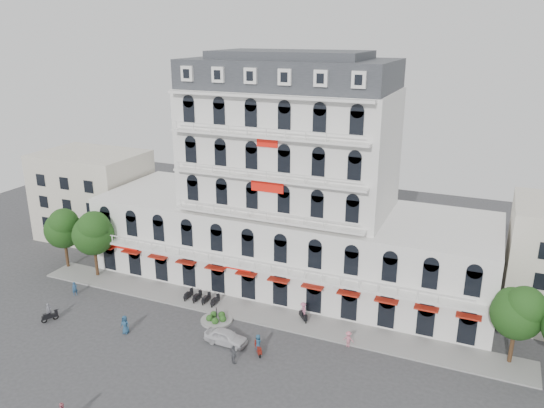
{
  "coord_description": "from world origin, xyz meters",
  "views": [
    {
      "loc": [
        20.55,
        -34.8,
        27.82
      ],
      "look_at": [
        1.33,
        10.0,
        11.77
      ],
      "focal_mm": 35.0,
      "sensor_mm": 36.0,
      "label": 1
    }
  ],
  "objects": [
    {
      "name": "flank_building_west",
      "position": [
        -30.0,
        20.0,
        6.0
      ],
      "size": [
        14.0,
        10.0,
        12.0
      ],
      "primitive_type": "cube",
      "color": "beige",
      "rests_on": "ground"
    },
    {
      "name": "traffic_island",
      "position": [
        -3.0,
        6.0,
        0.26
      ],
      "size": [
        3.2,
        3.2,
        1.6
      ],
      "color": "gray",
      "rests_on": "ground"
    },
    {
      "name": "rider_west",
      "position": [
        -18.4,
        -0.54,
        0.86
      ],
      "size": [
        1.06,
        1.53,
        2.0
      ],
      "rotation": [
        0.0,
        0.0,
        1.04
      ],
      "color": "black",
      "rests_on": "ground"
    },
    {
      "name": "ground",
      "position": [
        0.0,
        0.0,
        0.0
      ],
      "size": [
        120.0,
        120.0,
        0.0
      ],
      "primitive_type": "plane",
      "color": "#38383A",
      "rests_on": "ground"
    },
    {
      "name": "pedestrian_right",
      "position": [
        10.31,
        6.91,
        0.78
      ],
      "size": [
        1.03,
        0.62,
        1.56
      ],
      "primitive_type": "imported",
      "rotation": [
        0.0,
        0.0,
        3.1
      ],
      "color": "#CA6A7D",
      "rests_on": "ground"
    },
    {
      "name": "tree_west_inner",
      "position": [
        -20.95,
        9.48,
        5.68
      ],
      "size": [
        4.76,
        4.76,
        8.25
      ],
      "color": "#382314",
      "rests_on": "ground"
    },
    {
      "name": "tree_east_inner",
      "position": [
        24.05,
        9.98,
        5.21
      ],
      "size": [
        4.4,
        4.37,
        7.57
      ],
      "color": "#382314",
      "rests_on": "ground"
    },
    {
      "name": "pedestrian_far",
      "position": [
        -20.0,
        4.73,
        0.78
      ],
      "size": [
        0.66,
        0.68,
        1.57
      ],
      "primitive_type": "imported",
      "rotation": [
        0.0,
        0.0,
        0.86
      ],
      "color": "navy",
      "rests_on": "ground"
    },
    {
      "name": "tree_west_outer",
      "position": [
        -25.95,
        9.98,
        5.35
      ],
      "size": [
        4.5,
        4.48,
        7.76
      ],
      "color": "#382314",
      "rests_on": "ground"
    },
    {
      "name": "parked_scooter_row",
      "position": [
        -6.35,
        8.8,
        0.0
      ],
      "size": [
        4.4,
        1.8,
        1.1
      ],
      "primitive_type": null,
      "color": "black",
      "rests_on": "ground"
    },
    {
      "name": "main_building",
      "position": [
        0.0,
        18.0,
        9.96
      ],
      "size": [
        45.0,
        15.0,
        25.8
      ],
      "color": "silver",
      "rests_on": "ground"
    },
    {
      "name": "rider_center",
      "position": [
        4.93,
        9.5,
        1.09
      ],
      "size": [
        1.25,
        1.36,
        2.09
      ],
      "rotation": [
        0.0,
        0.0,
        5.43
      ],
      "color": "black",
      "rests_on": "ground"
    },
    {
      "name": "rider_east",
      "position": [
        3.19,
        2.52,
        0.97
      ],
      "size": [
        1.19,
        1.42,
        2.0
      ],
      "rotation": [
        0.0,
        0.0,
        2.23
      ],
      "color": "maroon",
      "rests_on": "ground"
    },
    {
      "name": "pedestrian_mid",
      "position": [
        1.8,
        0.39,
        0.88
      ],
      "size": [
        1.12,
        0.83,
        1.77
      ],
      "primitive_type": "imported",
      "rotation": [
        0.0,
        0.0,
        2.7
      ],
      "color": "#53545A",
      "rests_on": "ground"
    },
    {
      "name": "sidewalk",
      "position": [
        0.0,
        9.0,
        0.08
      ],
      "size": [
        53.0,
        4.0,
        0.16
      ],
      "primitive_type": "cube",
      "color": "gray",
      "rests_on": "ground"
    },
    {
      "name": "pedestrian_left",
      "position": [
        -10.02,
        0.64,
        0.93
      ],
      "size": [
        0.97,
        0.69,
        1.86
      ],
      "primitive_type": "imported",
      "rotation": [
        0.0,
        0.0,
        0.12
      ],
      "color": "navy",
      "rests_on": "ground"
    },
    {
      "name": "parked_car",
      "position": [
        -0.28,
        2.89,
        0.7
      ],
      "size": [
        4.15,
        1.73,
        1.4
      ],
      "primitive_type": "imported",
      "rotation": [
        0.0,
        0.0,
        1.55
      ],
      "color": "silver",
      "rests_on": "ground"
    }
  ]
}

